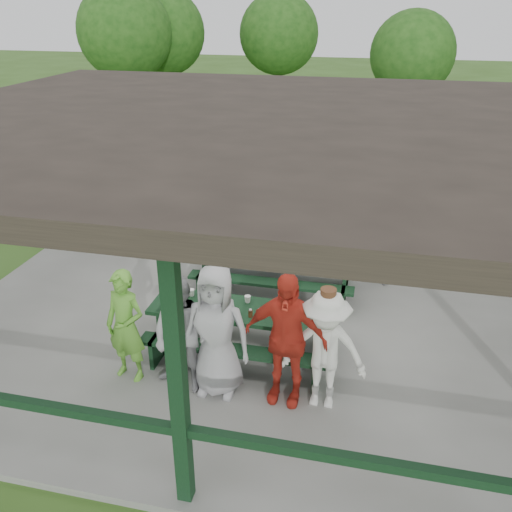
% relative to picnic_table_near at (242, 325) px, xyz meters
% --- Properties ---
extents(ground, '(90.00, 90.00, 0.00)m').
position_rel_picnic_table_near_xyz_m(ground, '(0.05, 1.20, -0.58)').
color(ground, '#33551A').
rests_on(ground, ground).
extents(concrete_slab, '(10.00, 8.00, 0.10)m').
position_rel_picnic_table_near_xyz_m(concrete_slab, '(0.05, 1.20, -0.53)').
color(concrete_slab, slate).
rests_on(concrete_slab, ground).
extents(pavilion_structure, '(10.60, 8.60, 3.24)m').
position_rel_picnic_table_near_xyz_m(pavilion_structure, '(0.05, 1.20, 2.59)').
color(pavilion_structure, black).
rests_on(pavilion_structure, concrete_slab).
extents(picnic_table_near, '(2.63, 1.39, 0.75)m').
position_rel_picnic_table_near_xyz_m(picnic_table_near, '(0.00, 0.00, 0.00)').
color(picnic_table_near, black).
rests_on(picnic_table_near, concrete_slab).
extents(picnic_table_far, '(2.80, 1.39, 0.75)m').
position_rel_picnic_table_near_xyz_m(picnic_table_far, '(0.10, 2.00, 0.00)').
color(picnic_table_far, black).
rests_on(picnic_table_far, concrete_slab).
extents(table_setting, '(2.44, 0.45, 0.10)m').
position_rel_picnic_table_near_xyz_m(table_setting, '(-0.10, 0.01, 0.31)').
color(table_setting, white).
rests_on(table_setting, picnic_table_near).
extents(contestant_green, '(0.65, 0.49, 1.60)m').
position_rel_picnic_table_near_xyz_m(contestant_green, '(-1.37, -0.86, 0.33)').
color(contestant_green, '#5A9F30').
rests_on(contestant_green, concrete_slab).
extents(contestant_grey_left, '(0.95, 0.83, 1.64)m').
position_rel_picnic_table_near_xyz_m(contestant_grey_left, '(-0.57, -0.93, 0.34)').
color(contestant_grey_left, gray).
rests_on(contestant_grey_left, concrete_slab).
extents(contestant_grey_mid, '(0.89, 0.59, 1.81)m').
position_rel_picnic_table_near_xyz_m(contestant_grey_mid, '(-0.11, -0.86, 0.43)').
color(contestant_grey_mid, '#9A9A9D').
rests_on(contestant_grey_mid, concrete_slab).
extents(contestant_red, '(1.10, 0.54, 1.82)m').
position_rel_picnic_table_near_xyz_m(contestant_red, '(0.77, -0.83, 0.44)').
color(contestant_red, red).
rests_on(contestant_red, concrete_slab).
extents(contestant_white_fedora, '(1.05, 0.61, 1.67)m').
position_rel_picnic_table_near_xyz_m(contestant_white_fedora, '(1.26, -0.84, 0.34)').
color(contestant_white_fedora, silver).
rests_on(contestant_white_fedora, concrete_slab).
extents(spectator_lblue, '(1.41, 0.59, 1.48)m').
position_rel_picnic_table_near_xyz_m(spectator_lblue, '(-0.05, 2.88, 0.26)').
color(spectator_lblue, '#86B6D0').
rests_on(spectator_lblue, concrete_slab).
extents(spectator_blue, '(0.74, 0.61, 1.73)m').
position_rel_picnic_table_near_xyz_m(spectator_blue, '(-1.30, 3.50, 0.39)').
color(spectator_blue, '#3C609D').
rests_on(spectator_blue, concrete_slab).
extents(spectator_grey, '(0.81, 0.68, 1.49)m').
position_rel_picnic_table_near_xyz_m(spectator_grey, '(1.79, 2.80, 0.27)').
color(spectator_grey, gray).
rests_on(spectator_grey, concrete_slab).
extents(pickup_truck, '(6.42, 4.64, 1.62)m').
position_rel_picnic_table_near_xyz_m(pickup_truck, '(3.55, 9.90, 0.24)').
color(pickup_truck, silver).
rests_on(pickup_truck, ground).
extents(farm_trailer, '(3.45, 2.29, 1.22)m').
position_rel_picnic_table_near_xyz_m(farm_trailer, '(-3.75, 10.24, 0.03)').
color(farm_trailer, navy).
rests_on(farm_trailer, ground).
extents(tree_far_left, '(3.40, 3.40, 5.31)m').
position_rel_picnic_table_near_xyz_m(tree_far_left, '(-7.28, 15.67, 3.01)').
color(tree_far_left, black).
rests_on(tree_far_left, ground).
extents(tree_left, '(3.29, 3.29, 5.15)m').
position_rel_picnic_table_near_xyz_m(tree_left, '(-2.86, 17.53, 2.90)').
color(tree_left, black).
rests_on(tree_left, ground).
extents(tree_mid, '(2.92, 2.92, 4.56)m').
position_rel_picnic_table_near_xyz_m(tree_mid, '(2.48, 14.28, 2.50)').
color(tree_mid, black).
rests_on(tree_mid, ground).
extents(tree_edge_left, '(3.49, 3.49, 5.45)m').
position_rel_picnic_table_near_xyz_m(tree_edge_left, '(-7.95, 13.66, 3.11)').
color(tree_edge_left, black).
rests_on(tree_edge_left, ground).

